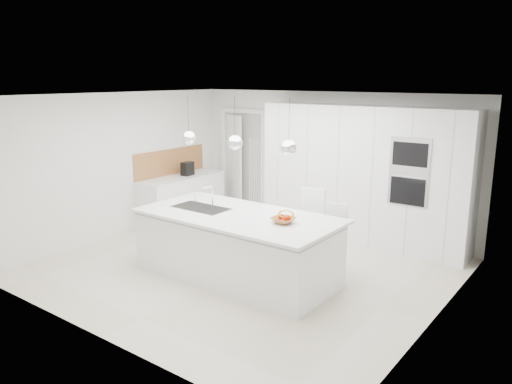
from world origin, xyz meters
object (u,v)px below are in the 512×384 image
Objects in this scene: fruit_bowl at (283,220)px; bar_stool_left at (307,231)px; bar_stool_right at (332,241)px; espresso_machine at (188,169)px; island_base at (236,247)px.

fruit_bowl is 0.26× the size of bar_stool_left.
bar_stool_left is 0.40m from bar_stool_right.
bar_stool_right is at bearing -18.57° from espresso_machine.
espresso_machine is at bearing 158.45° from bar_stool_left.
fruit_bowl is 0.30× the size of bar_stool_right.
island_base is at bearing -135.39° from bar_stool_left.
bar_stool_left is at bearing 178.44° from bar_stool_right.
island_base is 3.08m from espresso_machine.
fruit_bowl is at bearing -90.52° from bar_stool_left.
fruit_bowl is 1.18× the size of espresso_machine.
fruit_bowl is at bearing -116.92° from bar_stool_right.
bar_stool_right reaches higher than fruit_bowl.
fruit_bowl is 3.63m from espresso_machine.
bar_stool_left reaches higher than espresso_machine.
bar_stool_right reaches higher than island_base.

